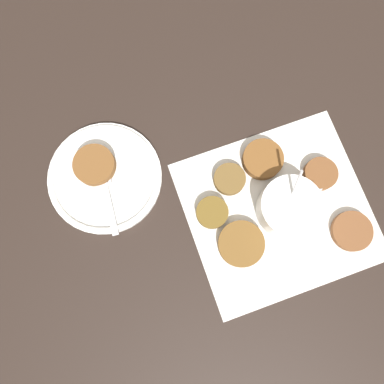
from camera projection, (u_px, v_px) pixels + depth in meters
ground_plane at (281, 217)px, 0.71m from camera, size 4.00×4.00×0.00m
napkin at (280, 210)px, 0.71m from camera, size 0.38×0.36×0.00m
sauce_bowl at (289, 208)px, 0.68m from camera, size 0.12×0.11×0.12m
fritter_0 at (229, 179)px, 0.71m from camera, size 0.06×0.06×0.02m
fritter_1 at (263, 159)px, 0.71m from camera, size 0.08×0.08×0.02m
fritter_2 at (352, 231)px, 0.69m from camera, size 0.07×0.07×0.01m
fritter_3 at (320, 174)px, 0.71m from camera, size 0.06×0.06×0.02m
fritter_4 at (212, 213)px, 0.69m from camera, size 0.06×0.06×0.02m
fritter_5 at (241, 244)px, 0.68m from camera, size 0.09×0.09×0.02m
serving_plate at (105, 177)px, 0.71m from camera, size 0.22×0.22×0.02m
fritter_on_plate at (94, 165)px, 0.70m from camera, size 0.08×0.08×0.02m
fork at (105, 187)px, 0.70m from camera, size 0.06×0.15×0.00m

